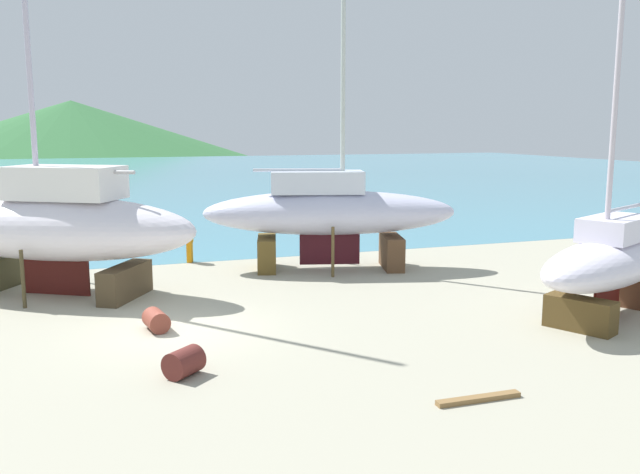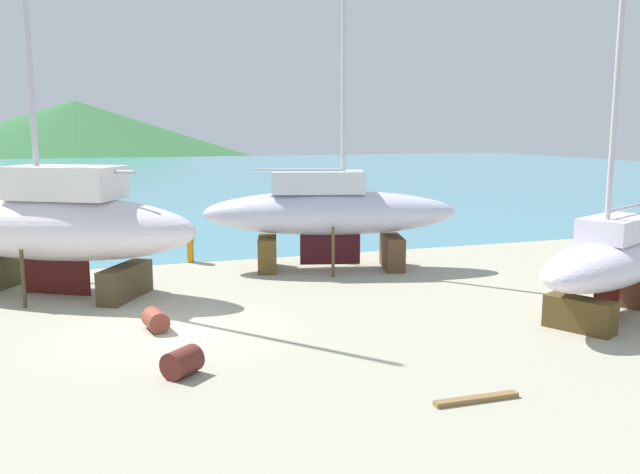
% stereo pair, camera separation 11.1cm
% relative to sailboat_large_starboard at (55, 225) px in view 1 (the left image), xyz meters
% --- Properties ---
extents(ground_plane, '(44.30, 44.30, 0.00)m').
position_rel_sailboat_large_starboard_xyz_m(ground_plane, '(3.31, -7.16, -2.35)').
color(ground_plane, '#A8A38D').
extents(sea_water, '(169.58, 105.02, 0.01)m').
position_rel_sailboat_large_starboard_xyz_m(sea_water, '(3.31, 56.43, -2.35)').
color(sea_water, teal).
rests_on(sea_water, ground).
extents(headland_hill, '(160.00, 160.00, 25.55)m').
position_rel_sailboat_large_starboard_xyz_m(headland_hill, '(-2.66, 169.09, -2.35)').
color(headland_hill, '#326B39').
rests_on(headland_hill, ground).
extents(sailboat_large_starboard, '(10.19, 7.82, 16.61)m').
position_rel_sailboat_large_starboard_xyz_m(sailboat_large_starboard, '(0.00, 0.00, 0.00)').
color(sailboat_large_starboard, '#444027').
rests_on(sailboat_large_starboard, ground).
extents(sailboat_far_slipway, '(7.43, 5.24, 10.63)m').
position_rel_sailboat_large_starboard_xyz_m(sailboat_far_slipway, '(15.40, -8.16, -0.68)').
color(sailboat_far_slipway, '#513D1D').
rests_on(sailboat_far_slipway, ground).
extents(sailboat_small_center, '(10.26, 5.19, 17.62)m').
position_rel_sailboat_large_starboard_xyz_m(sailboat_small_center, '(9.96, 0.98, -0.05)').
color(sailboat_small_center, brown).
rests_on(sailboat_small_center, ground).
extents(worker, '(0.38, 0.50, 1.60)m').
position_rel_sailboat_large_starboard_xyz_m(worker, '(4.95, 4.09, -1.52)').
color(worker, orange).
rests_on(worker, ground).
extents(barrel_rust_near, '(0.72, 0.96, 0.58)m').
position_rel_sailboat_large_starboard_xyz_m(barrel_rust_near, '(2.71, -5.22, -2.06)').
color(barrel_rust_near, brown).
rests_on(barrel_rust_near, ground).
extents(barrel_rust_mid, '(1.03, 1.02, 0.64)m').
position_rel_sailboat_large_starboard_xyz_m(barrel_rust_mid, '(2.97, -8.93, -2.03)').
color(barrel_rust_mid, maroon).
rests_on(barrel_rust_mid, ground).
extents(timber_short_skew, '(1.88, 0.24, 0.10)m').
position_rel_sailboat_large_starboard_xyz_m(timber_short_skew, '(8.47, -12.30, -2.30)').
color(timber_short_skew, olive).
rests_on(timber_short_skew, ground).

